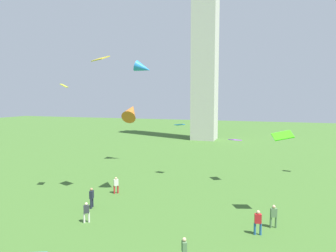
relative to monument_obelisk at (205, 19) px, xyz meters
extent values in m
cube|color=beige|center=(0.00, 0.00, -2.45)|extent=(5.45, 5.45, 50.38)
cylinder|color=silver|center=(0.98, -49.82, -27.25)|extent=(0.15, 0.15, 0.78)
cylinder|color=silver|center=(1.26, -49.61, -27.25)|extent=(0.15, 0.15, 0.78)
cube|color=#2D3338|center=(1.12, -49.72, -26.56)|extent=(0.48, 0.45, 0.61)
sphere|color=beige|center=(1.12, -49.72, -26.14)|extent=(0.23, 0.23, 0.23)
cylinder|color=red|center=(-0.32, -42.69, -27.24)|extent=(0.15, 0.15, 0.81)
cylinder|color=red|center=(-0.05, -42.43, -27.24)|extent=(0.15, 0.15, 0.81)
cube|color=silver|center=(-0.18, -42.56, -26.51)|extent=(0.49, 0.49, 0.64)
sphere|color=#D8AD84|center=(-0.18, -42.56, -26.07)|extent=(0.24, 0.24, 0.24)
cylinder|color=#235693|center=(14.03, -47.58, -27.21)|extent=(0.16, 0.16, 0.86)
cylinder|color=#235693|center=(13.64, -47.65, -27.21)|extent=(0.16, 0.16, 0.86)
cube|color=red|center=(13.83, -47.62, -26.45)|extent=(0.50, 0.35, 0.68)
sphere|color=#D8AD84|center=(13.83, -47.62, -25.98)|extent=(0.25, 0.25, 0.25)
cylinder|color=#1E2333|center=(-0.23, -47.04, -27.21)|extent=(0.16, 0.16, 0.86)
cylinder|color=#1E2333|center=(-0.31, -46.65, -27.21)|extent=(0.16, 0.16, 0.86)
cube|color=#1E2333|center=(-0.27, -46.85, -26.44)|extent=(0.36, 0.51, 0.68)
sphere|color=#A37556|center=(-0.27, -46.85, -25.97)|extent=(0.25, 0.25, 0.25)
cylinder|color=#51754C|center=(14.72, -46.09, -27.22)|extent=(0.16, 0.16, 0.84)
cylinder|color=#51754C|center=(15.08, -45.97, -27.22)|extent=(0.16, 0.16, 0.84)
cube|color=#51754C|center=(14.90, -46.03, -26.47)|extent=(0.51, 0.39, 0.66)
sphere|color=#D8AD84|center=(14.90, -46.03, -26.02)|extent=(0.24, 0.24, 0.24)
cube|color=#51754C|center=(9.93, -53.01, -26.53)|extent=(0.42, 0.50, 0.63)
sphere|color=#D8AD84|center=(9.93, -53.01, -26.10)|extent=(0.23, 0.23, 0.23)
cone|color=#247CD5|center=(-2.87, -29.25, -13.69)|extent=(2.82, 1.93, 2.22)
cube|color=gold|center=(-4.86, -44.18, -16.75)|extent=(0.99, 1.18, 0.41)
cube|color=#3CE915|center=(15.44, -43.51, -20.96)|extent=(1.76, 1.30, 0.81)
cube|color=gold|center=(-1.00, -43.66, -14.22)|extent=(1.83, 1.54, 0.55)
cone|color=#C26320|center=(1.11, -41.59, -19.32)|extent=(1.81, 2.67, 2.28)
cube|color=blue|center=(4.04, -34.10, -21.21)|extent=(1.30, 1.01, 0.35)
cube|color=#A93AF0|center=(10.74, -34.54, -22.71)|extent=(1.62, 1.73, 0.27)
camera|label=1|loc=(14.36, -69.07, -17.96)|focal=32.08mm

